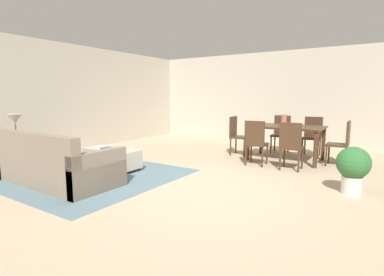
{
  "coord_description": "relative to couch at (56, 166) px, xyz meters",
  "views": [
    {
      "loc": [
        2.31,
        -3.9,
        1.41
      ],
      "look_at": [
        -0.91,
        1.03,
        0.57
      ],
      "focal_mm": 27.9,
      "sensor_mm": 36.0,
      "label": 1
    }
  ],
  "objects": [
    {
      "name": "dining_table",
      "position": [
        2.6,
        3.8,
        0.38
      ],
      "size": [
        1.53,
        0.97,
        0.76
      ],
      "color": "#422B1C",
      "rests_on": "ground_plane"
    },
    {
      "name": "couch",
      "position": [
        0.0,
        0.0,
        0.0
      ],
      "size": [
        2.09,
        0.98,
        0.86
      ],
      "color": "gray",
      "rests_on": "ground_plane"
    },
    {
      "name": "dining_chair_far_right",
      "position": [
        2.99,
        4.62,
        0.23
      ],
      "size": [
        0.42,
        0.42,
        0.92
      ],
      "color": "#422B1C",
      "rests_on": "ground_plane"
    },
    {
      "name": "side_table",
      "position": [
        -1.34,
        0.07,
        0.15
      ],
      "size": [
        0.4,
        0.4,
        0.55
      ],
      "color": "olive",
      "rests_on": "ground_plane"
    },
    {
      "name": "potted_plant",
      "position": [
        4.08,
        2.02,
        0.12
      ],
      "size": [
        0.46,
        0.46,
        0.69
      ],
      "color": "beige",
      "rests_on": "ground_plane"
    },
    {
      "name": "book_on_ottoman",
      "position": [
        0.04,
        1.08,
        0.13
      ],
      "size": [
        0.27,
        0.22,
        0.03
      ],
      "primitive_type": "cube",
      "rotation": [
        0.0,
        0.0,
        0.06
      ],
      "color": "#3F4C72",
      "rests_on": "ottoman_table"
    },
    {
      "name": "vase_centerpiece",
      "position": [
        2.54,
        3.83,
        0.59
      ],
      "size": [
        0.12,
        0.12,
        0.24
      ],
      "primitive_type": "cylinder",
      "color": "#B26659",
      "rests_on": "dining_table"
    },
    {
      "name": "wall_left",
      "position": [
        -2.39,
        1.66,
        1.06
      ],
      "size": [
        0.12,
        11.0,
        2.7
      ],
      "primitive_type": "cube",
      "color": "#BCB2A0",
      "rests_on": "ground_plane"
    },
    {
      "name": "wall_back",
      "position": [
        2.11,
        6.16,
        1.06
      ],
      "size": [
        9.0,
        0.12,
        2.7
      ],
      "primitive_type": "cube",
      "color": "#BCB2A0",
      "rests_on": "ground_plane"
    },
    {
      "name": "dining_chair_near_left",
      "position": [
        2.25,
        2.93,
        0.23
      ],
      "size": [
        0.43,
        0.43,
        0.92
      ],
      "color": "#422B1C",
      "rests_on": "ground_plane"
    },
    {
      "name": "ottoman_table",
      "position": [
        0.04,
        1.14,
        -0.06
      ],
      "size": [
        1.16,
        0.47,
        0.4
      ],
      "color": "#B7AD9E",
      "rests_on": "ground_plane"
    },
    {
      "name": "table_lamp",
      "position": [
        -1.34,
        0.07,
        0.67
      ],
      "size": [
        0.26,
        0.26,
        0.52
      ],
      "color": "brown",
      "rests_on": "side_table"
    },
    {
      "name": "dining_chair_far_left",
      "position": [
        2.24,
        4.68,
        0.23
      ],
      "size": [
        0.42,
        0.42,
        0.92
      ],
      "color": "#422B1C",
      "rests_on": "ground_plane"
    },
    {
      "name": "ground_plane",
      "position": [
        2.11,
        1.16,
        -0.29
      ],
      "size": [
        10.8,
        10.8,
        0.0
      ],
      "primitive_type": "plane",
      "color": "tan"
    },
    {
      "name": "area_rug",
      "position": [
        0.02,
        0.59,
        -0.28
      ],
      "size": [
        3.0,
        2.8,
        0.01
      ],
      "primitive_type": "cube",
      "color": "slate",
      "rests_on": "ground_plane"
    },
    {
      "name": "dining_chair_head_east",
      "position": [
        3.72,
        3.82,
        0.23
      ],
      "size": [
        0.4,
        0.4,
        0.92
      ],
      "color": "#422B1C",
      "rests_on": "ground_plane"
    },
    {
      "name": "dining_chair_head_west",
      "position": [
        1.45,
        3.78,
        0.23
      ],
      "size": [
        0.42,
        0.42,
        0.92
      ],
      "color": "#422B1C",
      "rests_on": "ground_plane"
    },
    {
      "name": "dining_chair_near_right",
      "position": [
        2.95,
        2.91,
        0.23
      ],
      "size": [
        0.42,
        0.42,
        0.92
      ],
      "color": "#422B1C",
      "rests_on": "ground_plane"
    }
  ]
}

